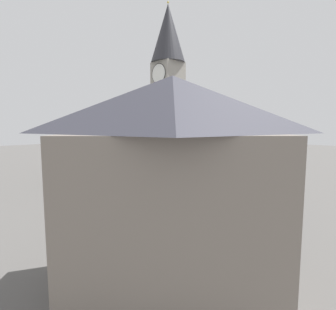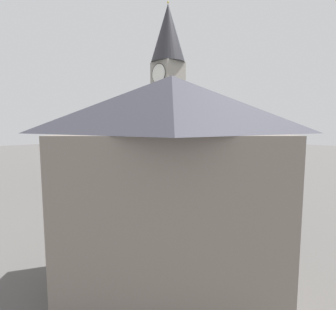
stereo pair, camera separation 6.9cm
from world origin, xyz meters
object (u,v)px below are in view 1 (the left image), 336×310
object	(u,v)px
car_blue_kerb	(141,203)
tree	(96,148)
building_shop_left	(172,185)
lamp_post	(173,176)
pedestrian	(144,180)
clock_tower	(168,84)
road_sign	(238,174)
car_black_far	(217,183)
car_silver_kerb	(200,219)
car_white_side	(136,174)
car_red_corner	(246,210)
building_terrace_right	(123,143)

from	to	relation	value
car_blue_kerb	tree	xyz separation A→B (m)	(-14.89, 3.46, 4.39)
tree	building_shop_left	world-z (taller)	building_shop_left
lamp_post	tree	bearing A→B (deg)	175.65
pedestrian	clock_tower	bearing A→B (deg)	9.57
road_sign	clock_tower	bearing A→B (deg)	-120.03
clock_tower	car_black_far	distance (m)	14.48
pedestrian	building_shop_left	bearing A→B (deg)	-35.46
pedestrian	lamp_post	size ratio (longest dim) A/B	0.32
car_silver_kerb	car_white_side	bearing A→B (deg)	156.81
car_silver_kerb	car_white_side	distance (m)	21.53
road_sign	lamp_post	bearing A→B (deg)	-85.75
clock_tower	car_red_corner	size ratio (longest dim) A/B	5.31
pedestrian	tree	world-z (taller)	tree
clock_tower	car_silver_kerb	world-z (taller)	clock_tower
clock_tower	lamp_post	xyz separation A→B (m)	(5.91, -5.03, -10.05)
car_blue_kerb	car_red_corner	bearing A→B (deg)	33.00
car_red_corner	car_white_side	size ratio (longest dim) A/B	1.01
car_red_corner	building_terrace_right	world-z (taller)	building_terrace_right
car_silver_kerb	lamp_post	world-z (taller)	lamp_post
clock_tower	car_white_side	world-z (taller)	clock_tower
car_black_far	tree	size ratio (longest dim) A/B	0.57
pedestrian	road_sign	distance (m)	12.87
tree	building_terrace_right	world-z (taller)	building_terrace_right
car_blue_kerb	car_black_far	distance (m)	13.16
building_terrace_right	lamp_post	xyz separation A→B (m)	(23.58, -10.57, -1.62)
car_blue_kerb	car_black_far	size ratio (longest dim) A/B	1.00
car_white_side	road_sign	world-z (taller)	road_sign
car_black_far	tree	distance (m)	18.15
car_blue_kerb	clock_tower	bearing A→B (deg)	116.13
car_red_corner	road_sign	bearing A→B (deg)	124.94
clock_tower	car_blue_kerb	size ratio (longest dim) A/B	5.25
car_silver_kerb	road_sign	size ratio (longest dim) A/B	1.59
clock_tower	tree	xyz separation A→B (m)	(-11.37, -3.72, -8.37)
building_terrace_right	lamp_post	bearing A→B (deg)	-24.13
car_black_far	road_sign	world-z (taller)	road_sign
car_red_corner	building_terrace_right	xyz separation A→B (m)	(-29.68, 7.20, 4.33)
lamp_post	building_shop_left	bearing A→B (deg)	-45.58
tree	building_shop_left	distance (m)	28.24
building_shop_left	tree	bearing A→B (deg)	158.28
car_white_side	tree	xyz separation A→B (m)	(-2.12, -5.66, 4.39)
car_silver_kerb	road_sign	distance (m)	16.09
car_black_far	building_terrace_right	xyz separation A→B (m)	(-21.01, -0.45, 4.33)
car_blue_kerb	car_white_side	xyz separation A→B (m)	(-12.77, 9.12, 0.00)
car_blue_kerb	building_terrace_right	distance (m)	25.09
car_silver_kerb	clock_tower	bearing A→B (deg)	148.19
car_blue_kerb	road_sign	bearing A→B (deg)	84.94
tree	car_black_far	bearing A→B (deg)	33.41
car_silver_kerb	tree	xyz separation A→B (m)	(-21.91, 2.82, 4.39)
car_silver_kerb	building_terrace_right	xyz separation A→B (m)	(-28.21, 12.07, 4.33)
car_silver_kerb	building_shop_left	bearing A→B (deg)	-60.45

